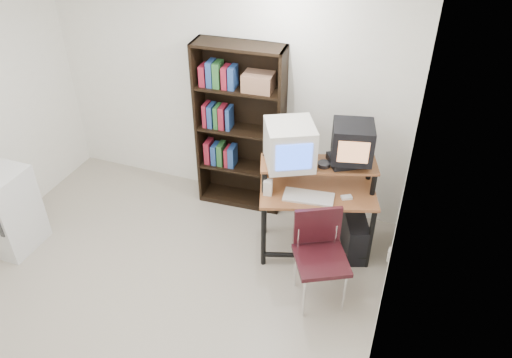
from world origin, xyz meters
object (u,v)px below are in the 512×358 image
(crt_tv, at_px, (352,142))
(pc_tower, at_px, (355,236))
(school_chair, at_px, (320,248))
(mini_fridge, at_px, (4,210))
(computer_desk, at_px, (317,195))
(bookshelf, at_px, (241,127))
(crt_monitor, at_px, (290,145))

(crt_tv, relative_size, pc_tower, 0.98)
(school_chair, distance_m, mini_fridge, 3.16)
(computer_desk, height_order, mini_fridge, computer_desk)
(computer_desk, distance_m, school_chair, 0.63)
(bookshelf, distance_m, mini_fridge, 2.54)
(computer_desk, bearing_deg, bookshelf, 133.81)
(mini_fridge, bearing_deg, crt_tv, 20.36)
(crt_monitor, distance_m, school_chair, 0.99)
(bookshelf, bearing_deg, crt_tv, -19.69)
(computer_desk, distance_m, crt_monitor, 0.58)
(computer_desk, distance_m, bookshelf, 1.17)
(school_chair, xyz_separation_m, mini_fridge, (-3.13, -0.43, -0.11))
(crt_tv, bearing_deg, school_chair, -108.28)
(bookshelf, bearing_deg, school_chair, -47.08)
(computer_desk, bearing_deg, crt_tv, 17.39)
(pc_tower, xyz_separation_m, bookshelf, (-1.40, 0.46, 0.75))
(crt_tv, bearing_deg, bookshelf, 150.53)
(pc_tower, relative_size, school_chair, 0.50)
(computer_desk, relative_size, school_chair, 1.37)
(pc_tower, height_order, bookshelf, bookshelf)
(crt_monitor, height_order, bookshelf, bookshelf)
(crt_tv, xyz_separation_m, bookshelf, (-1.25, 0.36, -0.26))
(school_chair, bearing_deg, pc_tower, 43.63)
(computer_desk, relative_size, bookshelf, 0.65)
(pc_tower, xyz_separation_m, mini_fridge, (-3.35, -1.09, 0.23))
(crt_monitor, height_order, school_chair, crt_monitor)
(pc_tower, distance_m, bookshelf, 1.66)
(computer_desk, relative_size, pc_tower, 2.71)
(crt_monitor, xyz_separation_m, pc_tower, (0.70, 0.07, -0.97))
(crt_monitor, height_order, pc_tower, crt_monitor)
(school_chair, bearing_deg, mini_fridge, 159.85)
(computer_desk, xyz_separation_m, school_chair, (0.18, -0.59, -0.13))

